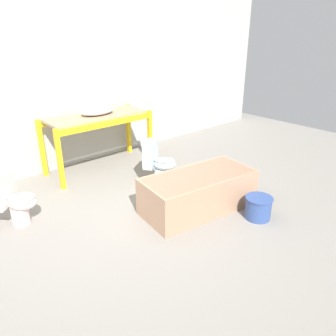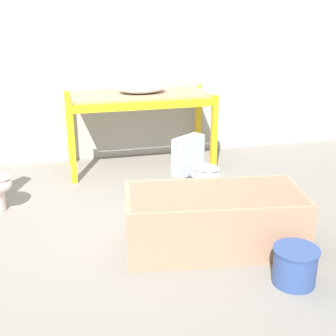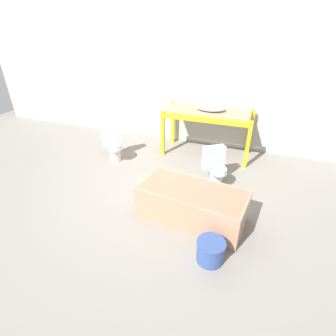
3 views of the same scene
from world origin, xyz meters
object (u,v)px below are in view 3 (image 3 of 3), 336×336
at_px(sink_basin, 210,108).
at_px(toilet_near, 216,167).
at_px(bucket_white, 211,251).
at_px(toilet_far, 114,144).
at_px(bathtub_main, 192,202).

xyz_separation_m(sink_basin, toilet_near, (0.39, -1.14, -0.70)).
bearing_deg(bucket_white, toilet_far, 141.15).
xyz_separation_m(sink_basin, bathtub_main, (0.23, -2.20, -0.75)).
xyz_separation_m(toilet_near, toilet_far, (-2.19, 0.23, 0.00)).
distance_m(bathtub_main, toilet_far, 2.40).
bearing_deg(toilet_near, sink_basin, 74.33).
bearing_deg(toilet_near, bucket_white, -115.82).
distance_m(toilet_near, toilet_far, 2.20).
xyz_separation_m(toilet_far, bucket_white, (2.46, -1.98, -0.19)).
bearing_deg(bucket_white, toilet_near, 98.75).
height_order(bathtub_main, toilet_far, toilet_far).
xyz_separation_m(sink_basin, toilet_far, (-1.80, -0.91, -0.70)).
height_order(sink_basin, toilet_near, sink_basin).
xyz_separation_m(bathtub_main, toilet_near, (0.16, 1.06, 0.05)).
bearing_deg(toilet_near, toilet_far, 139.51).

